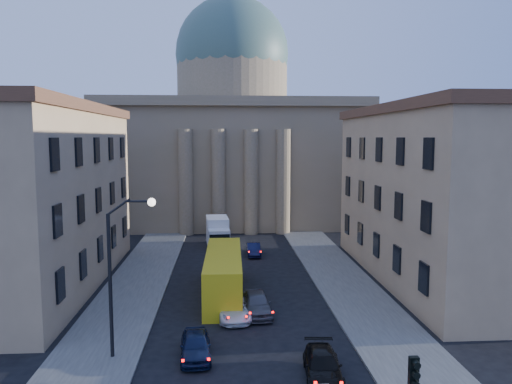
{
  "coord_description": "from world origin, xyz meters",
  "views": [
    {
      "loc": [
        -1.39,
        -18.47,
        12.04
      ],
      "look_at": [
        0.84,
        15.6,
        8.26
      ],
      "focal_mm": 35.0,
      "sensor_mm": 36.0,
      "label": 1
    }
  ],
  "objects_px": {
    "car_left_near": "(196,345)",
    "street_lamp": "(120,264)",
    "city_bus": "(224,273)",
    "box_truck": "(218,233)"
  },
  "relations": [
    {
      "from": "city_bus",
      "to": "box_truck",
      "type": "bearing_deg",
      "value": 93.02
    },
    {
      "from": "street_lamp",
      "to": "city_bus",
      "type": "relative_size",
      "value": 0.76
    },
    {
      "from": "street_lamp",
      "to": "car_left_near",
      "type": "relative_size",
      "value": 2.16
    },
    {
      "from": "city_bus",
      "to": "box_truck",
      "type": "distance_m",
      "value": 16.99
    },
    {
      "from": "city_bus",
      "to": "box_truck",
      "type": "xyz_separation_m",
      "value": [
        -0.62,
        16.98,
        -0.25
      ]
    },
    {
      "from": "car_left_near",
      "to": "box_truck",
      "type": "bearing_deg",
      "value": 84.46
    },
    {
      "from": "car_left_near",
      "to": "box_truck",
      "type": "distance_m",
      "value": 27.7
    },
    {
      "from": "city_bus",
      "to": "box_truck",
      "type": "height_order",
      "value": "city_bus"
    },
    {
      "from": "car_left_near",
      "to": "street_lamp",
      "type": "bearing_deg",
      "value": 174.23
    },
    {
      "from": "street_lamp",
      "to": "car_left_near",
      "type": "distance_m",
      "value": 6.08
    }
  ]
}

